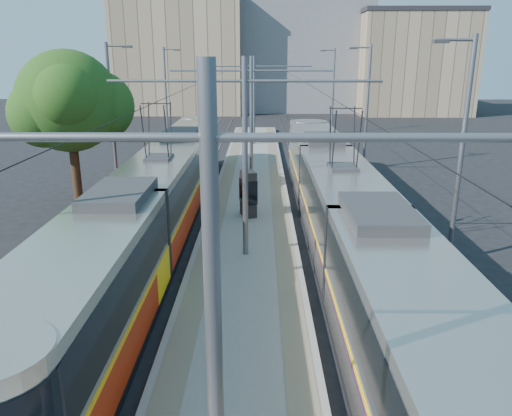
{
  "coord_description": "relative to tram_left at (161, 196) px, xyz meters",
  "views": [
    {
      "loc": [
        0.54,
        -9.12,
        7.31
      ],
      "look_at": [
        0.37,
        9.53,
        1.6
      ],
      "focal_mm": 35.0,
      "sensor_mm": 36.0,
      "label": 1
    }
  ],
  "objects": [
    {
      "name": "ground",
      "position": [
        3.6,
        -10.82,
        -1.71
      ],
      "size": [
        160.0,
        160.0,
        0.0
      ],
      "primitive_type": "plane",
      "color": "black",
      "rests_on": "ground"
    },
    {
      "name": "platform",
      "position": [
        3.6,
        6.18,
        -1.56
      ],
      "size": [
        4.0,
        50.0,
        0.3
      ],
      "primitive_type": "cube",
      "color": "gray",
      "rests_on": "ground"
    },
    {
      "name": "tactile_strip_left",
      "position": [
        2.15,
        6.18,
        -1.4
      ],
      "size": [
        0.7,
        50.0,
        0.01
      ],
      "primitive_type": "cube",
      "color": "gray",
      "rests_on": "platform"
    },
    {
      "name": "tactile_strip_right",
      "position": [
        5.05,
        6.18,
        -1.4
      ],
      "size": [
        0.7,
        50.0,
        0.01
      ],
      "primitive_type": "cube",
      "color": "gray",
      "rests_on": "platform"
    },
    {
      "name": "rails",
      "position": [
        3.6,
        6.18,
        -1.69
      ],
      "size": [
        8.71,
        70.0,
        0.03
      ],
      "color": "gray",
      "rests_on": "ground"
    },
    {
      "name": "tram_left",
      "position": [
        0.0,
        0.0,
        0.0
      ],
      "size": [
        2.43,
        29.61,
        5.5
      ],
      "color": "black",
      "rests_on": "ground"
    },
    {
      "name": "tram_right",
      "position": [
        7.2,
        -1.77,
        0.15
      ],
      "size": [
        2.43,
        29.56,
        5.5
      ],
      "color": "black",
      "rests_on": "ground"
    },
    {
      "name": "catenary",
      "position": [
        3.6,
        3.33,
        2.82
      ],
      "size": [
        9.2,
        70.0,
        7.0
      ],
      "color": "slate",
      "rests_on": "platform"
    },
    {
      "name": "street_lamps",
      "position": [
        3.6,
        10.18,
        2.47
      ],
      "size": [
        15.18,
        38.22,
        8.0
      ],
      "color": "slate",
      "rests_on": "ground"
    },
    {
      "name": "shelter",
      "position": [
        3.59,
        1.76,
        -0.32
      ],
      "size": [
        0.85,
        1.08,
        2.08
      ],
      "rotation": [
        0.0,
        0.0,
        0.33
      ],
      "color": "black",
      "rests_on": "platform"
    },
    {
      "name": "tree",
      "position": [
        -4.61,
        4.06,
        3.45
      ],
      "size": [
        5.25,
        4.86,
        7.63
      ],
      "color": "#382314",
      "rests_on": "ground"
    },
    {
      "name": "building_left",
      "position": [
        -6.4,
        49.18,
        5.66
      ],
      "size": [
        16.32,
        12.24,
        14.71
      ],
      "color": "tan",
      "rests_on": "ground"
    },
    {
      "name": "building_centre",
      "position": [
        9.6,
        53.18,
        6.57
      ],
      "size": [
        18.36,
        14.28,
        16.53
      ],
      "color": "slate",
      "rests_on": "ground"
    },
    {
      "name": "building_right",
      "position": [
        23.6,
        47.18,
        4.73
      ],
      "size": [
        14.28,
        10.2,
        12.85
      ],
      "color": "tan",
      "rests_on": "ground"
    }
  ]
}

